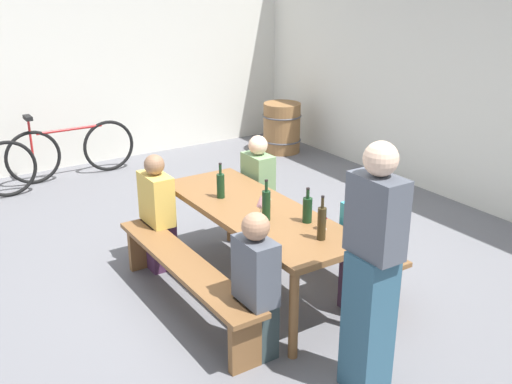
{
  "coord_description": "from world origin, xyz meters",
  "views": [
    {
      "loc": [
        3.86,
        -2.51,
        2.64
      ],
      "look_at": [
        0.0,
        0.0,
        0.9
      ],
      "focal_mm": 41.99,
      "sensor_mm": 36.0,
      "label": 1
    }
  ],
  "objects_px": {
    "bench_near": "(185,272)",
    "wine_barrel": "(282,128)",
    "seated_guest_near_1": "(256,290)",
    "wine_glass_3": "(323,215)",
    "wine_bottle_2": "(266,205)",
    "seated_guest_far_0": "(258,193)",
    "standing_host": "(372,276)",
    "wine_bottle_0": "(221,185)",
    "seated_guest_near_0": "(157,216)",
    "wine_bottle_3": "(322,223)",
    "tasting_table": "(256,218)",
    "seated_guest_far_1": "(364,253)",
    "wine_glass_1": "(267,195)",
    "wine_glass_0": "(261,201)",
    "parked_bicycle_0": "(71,150)",
    "wine_glass_2": "(259,224)",
    "bench_far": "(318,233)",
    "wine_bottle_1": "(307,209)"
  },
  "relations": [
    {
      "from": "bench_near",
      "to": "wine_bottle_1",
      "type": "xyz_separation_m",
      "value": [
        0.45,
        0.86,
        0.5
      ]
    },
    {
      "from": "bench_near",
      "to": "wine_glass_0",
      "type": "relative_size",
      "value": 11.16
    },
    {
      "from": "wine_bottle_3",
      "to": "standing_host",
      "type": "relative_size",
      "value": 0.2
    },
    {
      "from": "seated_guest_near_0",
      "to": "parked_bicycle_0",
      "type": "height_order",
      "value": "seated_guest_near_0"
    },
    {
      "from": "wine_glass_0",
      "to": "seated_guest_far_1",
      "type": "bearing_deg",
      "value": 42.33
    },
    {
      "from": "bench_far",
      "to": "seated_guest_far_0",
      "type": "relative_size",
      "value": 1.78
    },
    {
      "from": "seated_guest_far_1",
      "to": "standing_host",
      "type": "height_order",
      "value": "standing_host"
    },
    {
      "from": "wine_glass_0",
      "to": "parked_bicycle_0",
      "type": "relative_size",
      "value": 0.11
    },
    {
      "from": "wine_bottle_0",
      "to": "seated_guest_near_0",
      "type": "bearing_deg",
      "value": -137.81
    },
    {
      "from": "parked_bicycle_0",
      "to": "standing_host",
      "type": "bearing_deg",
      "value": -85.88
    },
    {
      "from": "wine_glass_1",
      "to": "wine_barrel",
      "type": "bearing_deg",
      "value": 142.79
    },
    {
      "from": "wine_glass_3",
      "to": "parked_bicycle_0",
      "type": "xyz_separation_m",
      "value": [
        -4.44,
        -0.63,
        -0.5
      ]
    },
    {
      "from": "seated_guest_far_1",
      "to": "wine_glass_2",
      "type": "bearing_deg",
      "value": -17.43
    },
    {
      "from": "tasting_table",
      "to": "seated_guest_far_1",
      "type": "bearing_deg",
      "value": 34.86
    },
    {
      "from": "parked_bicycle_0",
      "to": "bench_near",
      "type": "bearing_deg",
      "value": -93.02
    },
    {
      "from": "bench_near",
      "to": "wine_bottle_0",
      "type": "height_order",
      "value": "wine_bottle_0"
    },
    {
      "from": "wine_barrel",
      "to": "seated_guest_near_0",
      "type": "bearing_deg",
      "value": -52.08
    },
    {
      "from": "wine_bottle_0",
      "to": "seated_guest_near_0",
      "type": "distance_m",
      "value": 0.71
    },
    {
      "from": "wine_bottle_2",
      "to": "wine_glass_3",
      "type": "distance_m",
      "value": 0.47
    },
    {
      "from": "seated_guest_far_1",
      "to": "parked_bicycle_0",
      "type": "relative_size",
      "value": 0.64
    },
    {
      "from": "standing_host",
      "to": "wine_barrel",
      "type": "bearing_deg",
      "value": -29.6
    },
    {
      "from": "wine_glass_3",
      "to": "seated_guest_far_0",
      "type": "distance_m",
      "value": 1.47
    },
    {
      "from": "bench_near",
      "to": "wine_barrel",
      "type": "relative_size",
      "value": 2.69
    },
    {
      "from": "bench_far",
      "to": "wine_glass_3",
      "type": "relative_size",
      "value": 11.74
    },
    {
      "from": "wine_glass_1",
      "to": "seated_guest_near_1",
      "type": "relative_size",
      "value": 0.15
    },
    {
      "from": "wine_bottle_1",
      "to": "wine_glass_1",
      "type": "distance_m",
      "value": 0.42
    },
    {
      "from": "seated_guest_near_1",
      "to": "wine_glass_3",
      "type": "bearing_deg",
      "value": 13.82
    },
    {
      "from": "wine_bottle_2",
      "to": "seated_guest_far_0",
      "type": "xyz_separation_m",
      "value": [
        -1.01,
        0.58,
        -0.34
      ]
    },
    {
      "from": "bench_far",
      "to": "wine_bottle_1",
      "type": "height_order",
      "value": "wine_bottle_1"
    },
    {
      "from": "wine_glass_3",
      "to": "seated_guest_far_1",
      "type": "xyz_separation_m",
      "value": [
        0.13,
        0.32,
        -0.36
      ]
    },
    {
      "from": "standing_host",
      "to": "seated_guest_near_1",
      "type": "bearing_deg",
      "value": 31.11
    },
    {
      "from": "wine_glass_3",
      "to": "standing_host",
      "type": "height_order",
      "value": "standing_host"
    },
    {
      "from": "wine_bottle_0",
      "to": "seated_guest_near_1",
      "type": "xyz_separation_m",
      "value": [
        1.19,
        -0.41,
        -0.33
      ]
    },
    {
      "from": "bench_far",
      "to": "seated_guest_near_0",
      "type": "distance_m",
      "value": 1.47
    },
    {
      "from": "wine_bottle_0",
      "to": "wine_bottle_3",
      "type": "height_order",
      "value": "wine_bottle_3"
    },
    {
      "from": "bench_near",
      "to": "wine_glass_3",
      "type": "bearing_deg",
      "value": 54.59
    },
    {
      "from": "wine_glass_2",
      "to": "seated_guest_near_0",
      "type": "bearing_deg",
      "value": -170.32
    },
    {
      "from": "tasting_table",
      "to": "wine_glass_2",
      "type": "relative_size",
      "value": 12.66
    },
    {
      "from": "wine_glass_0",
      "to": "seated_guest_far_0",
      "type": "height_order",
      "value": "seated_guest_far_0"
    },
    {
      "from": "wine_bottle_1",
      "to": "wine_bottle_3",
      "type": "xyz_separation_m",
      "value": [
        0.31,
        -0.11,
        0.02
      ]
    },
    {
      "from": "seated_guest_near_0",
      "to": "wine_barrel",
      "type": "height_order",
      "value": "seated_guest_near_0"
    },
    {
      "from": "wine_bottle_0",
      "to": "wine_bottle_2",
      "type": "height_order",
      "value": "wine_bottle_2"
    },
    {
      "from": "wine_bottle_2",
      "to": "seated_guest_far_0",
      "type": "distance_m",
      "value": 1.21
    },
    {
      "from": "bench_far",
      "to": "wine_barrel",
      "type": "relative_size",
      "value": 2.69
    },
    {
      "from": "seated_guest_near_1",
      "to": "seated_guest_far_0",
      "type": "xyz_separation_m",
      "value": [
        -1.58,
        1.05,
        0.0
      ]
    },
    {
      "from": "wine_bottle_0",
      "to": "seated_guest_far_0",
      "type": "bearing_deg",
      "value": 121.14
    },
    {
      "from": "wine_glass_1",
      "to": "seated_guest_far_1",
      "type": "bearing_deg",
      "value": 31.71
    },
    {
      "from": "wine_glass_0",
      "to": "wine_barrel",
      "type": "distance_m",
      "value": 4.33
    },
    {
      "from": "wine_glass_3",
      "to": "wine_barrel",
      "type": "height_order",
      "value": "wine_glass_3"
    },
    {
      "from": "wine_glass_0",
      "to": "wine_glass_3",
      "type": "height_order",
      "value": "wine_glass_0"
    }
  ]
}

